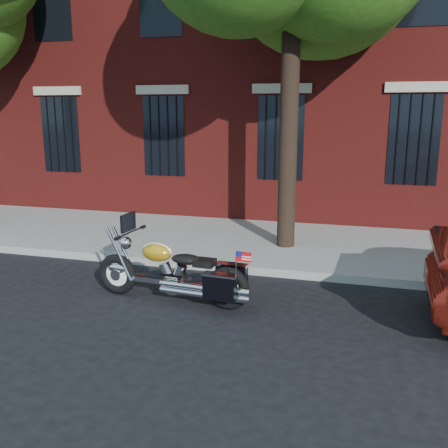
# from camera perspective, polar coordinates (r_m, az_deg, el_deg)

# --- Properties ---
(ground) EXTENTS (120.00, 120.00, 0.00)m
(ground) POSITION_cam_1_polar(r_m,az_deg,el_deg) (7.77, 0.01, -8.77)
(ground) COLOR black
(ground) RESTS_ON ground
(curb) EXTENTS (40.00, 0.16, 0.15)m
(curb) POSITION_cam_1_polar(r_m,az_deg,el_deg) (9.00, 2.38, -5.17)
(curb) COLOR gray
(curb) RESTS_ON ground
(sidewalk) EXTENTS (40.00, 3.60, 0.15)m
(sidewalk) POSITION_cam_1_polar(r_m,az_deg,el_deg) (10.77, 4.67, -2.14)
(sidewalk) COLOR gray
(sidewalk) RESTS_ON ground
(building) EXTENTS (26.00, 10.08, 12.00)m
(building) POSITION_cam_1_polar(r_m,az_deg,el_deg) (17.40, 9.71, 23.17)
(building) COLOR maroon
(building) RESTS_ON ground
(motorcycle) EXTENTS (2.60, 0.86, 1.33)m
(motorcycle) POSITION_cam_1_polar(r_m,az_deg,el_deg) (7.58, -5.28, -5.79)
(motorcycle) COLOR black
(motorcycle) RESTS_ON ground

